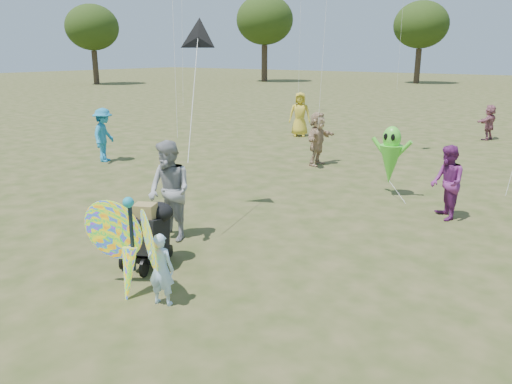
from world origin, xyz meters
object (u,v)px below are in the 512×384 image
at_px(crowd_d, 317,139).
at_px(crowd_i, 104,135).
at_px(child_girl, 161,269).
at_px(butterfly_kite, 130,248).
at_px(alien_kite, 390,158).
at_px(crowd_g, 300,114).
at_px(crowd_j, 489,122).
at_px(crowd_e, 447,183).
at_px(adult_man, 170,191).
at_px(jogging_stroller, 151,230).

distance_m(crowd_d, crowd_i, 6.85).
relative_size(child_girl, butterfly_kite, 0.61).
relative_size(crowd_i, alien_kite, 0.99).
height_order(crowd_g, crowd_j, crowd_g).
distance_m(crowd_j, butterfly_kite, 17.50).
relative_size(child_girl, crowd_e, 0.67).
bearing_deg(crowd_e, alien_kite, -154.80).
xyz_separation_m(crowd_i, alien_kite, (9.02, 1.47, 0.10)).
height_order(crowd_i, alien_kite, alien_kite).
bearing_deg(butterfly_kite, child_girl, 4.40).
xyz_separation_m(crowd_d, crowd_i, (-5.87, -3.53, 0.03)).
height_order(adult_man, alien_kite, adult_man).
height_order(crowd_e, butterfly_kite, crowd_e).
bearing_deg(crowd_i, butterfly_kite, -154.12).
xyz_separation_m(crowd_d, crowd_g, (-3.31, 4.51, 0.08)).
xyz_separation_m(crowd_g, butterfly_kite, (5.34, -13.79, -0.18)).
relative_size(crowd_d, alien_kite, 0.96).
height_order(crowd_d, jogging_stroller, crowd_d).
xyz_separation_m(crowd_g, crowd_i, (-2.56, -8.04, -0.05)).
relative_size(jogging_stroller, butterfly_kite, 0.66).
height_order(crowd_e, crowd_g, crowd_g).
height_order(crowd_i, jogging_stroller, crowd_i).
height_order(crowd_d, crowd_g, crowd_g).
bearing_deg(jogging_stroller, butterfly_kite, -83.41).
distance_m(crowd_g, butterfly_kite, 14.79).
height_order(crowd_i, butterfly_kite, crowd_i).
height_order(child_girl, crowd_g, crowd_g).
relative_size(crowd_g, alien_kite, 1.05).
height_order(adult_man, butterfly_kite, adult_man).
relative_size(crowd_j, butterfly_kite, 0.82).
xyz_separation_m(adult_man, crowd_g, (-4.19, 11.83, -0.03)).
distance_m(crowd_i, jogging_stroller, 8.81).
bearing_deg(alien_kite, crowd_i, -170.76).
relative_size(crowd_g, jogging_stroller, 1.60).
height_order(crowd_d, butterfly_kite, crowd_d).
bearing_deg(crowd_j, crowd_d, -8.97).
relative_size(crowd_i, jogging_stroller, 1.51).
distance_m(child_girl, crowd_d, 9.60).
distance_m(crowd_g, alien_kite, 9.21).
relative_size(crowd_d, crowd_i, 0.97).
bearing_deg(crowd_g, alien_kite, -73.82).
bearing_deg(crowd_i, crowd_d, -87.04).
xyz_separation_m(crowd_e, crowd_i, (-10.65, -0.48, 0.07)).
bearing_deg(crowd_j, crowd_e, 20.64).
distance_m(crowd_j, jogging_stroller, 16.65).
distance_m(jogging_stroller, alien_kite, 6.54).
relative_size(child_girl, alien_kite, 0.61).
height_order(crowd_d, crowd_e, crowd_d).
height_order(adult_man, crowd_d, adult_man).
distance_m(adult_man, butterfly_kite, 2.28).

